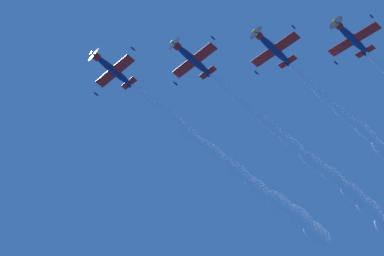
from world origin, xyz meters
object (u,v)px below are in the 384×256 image
object	(u,v)px
airplane_lead	(112,69)
airplane_left_wingman	(192,59)
airplane_slot_tail	(351,38)
airplane_right_wingman	(272,48)

from	to	relation	value
airplane_lead	airplane_left_wingman	xyz separation A→B (m)	(-7.67, -10.19, 0.15)
airplane_lead	airplane_left_wingman	world-z (taller)	airplane_left_wingman
airplane_lead	airplane_slot_tail	bearing A→B (deg)	-125.81
airplane_right_wingman	airplane_slot_tail	size ratio (longest dim) A/B	1.02
airplane_lead	airplane_slot_tail	size ratio (longest dim) A/B	1.00
airplane_left_wingman	airplane_right_wingman	distance (m)	12.88
airplane_left_wingman	airplane_slot_tail	world-z (taller)	airplane_slot_tail
airplane_slot_tail	airplane_right_wingman	bearing A→B (deg)	54.50
airplane_left_wingman	airplane_slot_tail	distance (m)	25.41
airplane_left_wingman	airplane_right_wingman	xyz separation A→B (m)	(-7.35, -10.51, 1.18)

